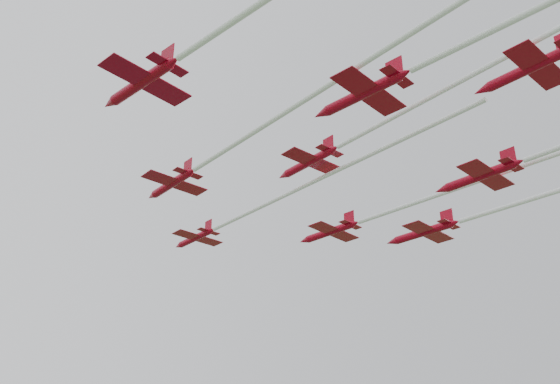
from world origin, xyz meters
TOP-DOWN VIEW (x-y plane):
  - jet_lead at (1.79, 9.59)m, footprint 10.37×54.90m
  - jet_row2_left at (-9.04, -10.40)m, footprint 11.17×68.54m
  - jet_row2_right at (18.61, -4.63)m, footprint 15.16×59.78m
  - jet_row3_left at (-20.37, -21.05)m, footprint 15.01×51.98m
  - jet_row3_mid at (2.31, -15.28)m, footprint 8.76×50.18m
  - jet_row3_right at (30.25, -14.83)m, footprint 16.44×67.19m
  - jet_row4_left at (-2.98, -29.43)m, footprint 12.96×45.39m

SIDE VIEW (x-z plane):
  - jet_row4_left at x=-2.98m, z-range 47.62..50.29m
  - jet_row3_left at x=-20.37m, z-range 47.89..50.57m
  - jet_row2_left at x=-9.04m, z-range 48.17..50.66m
  - jet_lead at x=1.79m, z-range 48.28..50.65m
  - jet_row3_right at x=30.25m, z-range 48.09..51.04m
  - jet_row2_right at x=18.61m, z-range 48.35..51.02m
  - jet_row3_mid at x=2.31m, z-range 49.54..52.01m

